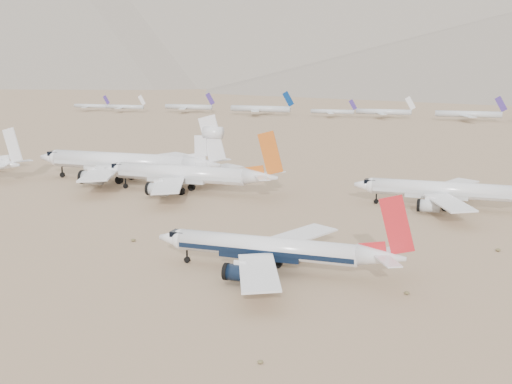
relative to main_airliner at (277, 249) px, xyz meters
The scene contains 7 objects.
ground 6.97m from the main_airliner, 115.15° to the right, with size 7000.00×7000.00×0.00m, color #81664B.
main_airliner is the anchor object (origin of this frame).
row2_gold_tail 65.78m from the main_airliner, 67.76° to the left, with size 44.50×43.52×15.84m.
row2_orange_tail 72.67m from the main_airliner, 126.81° to the left, with size 50.37×49.27×17.97m.
row2_white_trijet 95.62m from the main_airliner, 134.84° to the left, with size 59.21×57.87×20.98m.
mountain_range 1654.81m from the main_airliner, 87.64° to the left, with size 7354.00×3024.00×470.00m.
desert_scrub 41.54m from the main_airliner, 135.13° to the right, with size 219.83×121.67×0.63m.
Camera 1 is at (33.21, -93.94, 34.37)m, focal length 45.00 mm.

